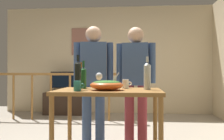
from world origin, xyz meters
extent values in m
cube|color=beige|center=(0.00, 2.63, 1.27)|extent=(5.03, 0.10, 2.55)
cube|color=#9B6453|center=(-0.59, 2.57, 1.72)|extent=(0.55, 0.03, 0.65)
cylinder|color=#9E6B33|center=(-1.86, 1.59, 0.46)|extent=(0.04, 0.04, 0.92)
cylinder|color=#9E6B33|center=(-1.46, 1.59, 0.46)|extent=(0.04, 0.04, 0.92)
cylinder|color=#9E6B33|center=(-1.06, 1.59, 0.46)|extent=(0.04, 0.04, 0.92)
cylinder|color=#9E6B33|center=(-0.66, 1.59, 0.46)|extent=(0.04, 0.04, 0.92)
cylinder|color=#9E6B33|center=(-0.26, 1.59, 0.46)|extent=(0.04, 0.04, 0.92)
cylinder|color=#9E6B33|center=(0.15, 1.59, 0.46)|extent=(0.04, 0.04, 0.92)
cylinder|color=#9E6B33|center=(0.55, 1.59, 0.46)|extent=(0.04, 0.04, 0.92)
cube|color=#9E6B33|center=(-0.86, 1.59, 0.94)|extent=(2.89, 0.07, 0.05)
cube|color=#9E6B33|center=(0.55, 1.59, 0.51)|extent=(0.10, 0.10, 1.02)
cube|color=#38281E|center=(-0.97, 2.28, 0.26)|extent=(0.90, 0.40, 0.51)
cube|color=black|center=(-0.97, 2.28, 0.52)|extent=(0.20, 0.12, 0.02)
cylinder|color=black|center=(-0.97, 2.28, 0.57)|extent=(0.03, 0.03, 0.08)
cube|color=black|center=(-0.97, 2.25, 0.80)|extent=(0.62, 0.06, 0.38)
cube|color=black|center=(-0.97, 2.22, 0.80)|extent=(0.57, 0.01, 0.34)
cube|color=#9E6B33|center=(0.39, -0.75, 0.78)|extent=(1.13, 0.76, 0.04)
cylinder|color=#9E6B33|center=(-0.14, -1.09, 0.38)|extent=(0.05, 0.05, 0.76)
cylinder|color=#9E6B33|center=(0.91, -1.09, 0.38)|extent=(0.05, 0.05, 0.76)
cylinder|color=#9E6B33|center=(-0.14, -0.40, 0.38)|extent=(0.05, 0.05, 0.76)
cylinder|color=#9E6B33|center=(0.91, -0.40, 0.38)|extent=(0.05, 0.05, 0.76)
ellipsoid|color=#DB5B23|center=(0.37, -0.83, 0.85)|extent=(0.35, 0.35, 0.10)
ellipsoid|color=#38702D|center=(0.37, -0.83, 0.88)|extent=(0.29, 0.29, 0.05)
cylinder|color=silver|center=(0.44, -0.83, 0.90)|extent=(0.13, 0.01, 0.18)
cylinder|color=silver|center=(0.24, -0.44, 0.80)|extent=(0.07, 0.07, 0.01)
cylinder|color=silver|center=(0.24, -0.44, 0.85)|extent=(0.01, 0.01, 0.10)
ellipsoid|color=silver|center=(0.24, -0.44, 0.94)|extent=(0.08, 0.08, 0.09)
cylinder|color=black|center=(0.05, -0.78, 0.94)|extent=(0.07, 0.07, 0.28)
cone|color=black|center=(0.05, -0.78, 1.10)|extent=(0.07, 0.07, 0.03)
cylinder|color=black|center=(0.05, -0.78, 1.14)|extent=(0.03, 0.03, 0.07)
cylinder|color=#1E5628|center=(0.08, -0.61, 0.91)|extent=(0.07, 0.07, 0.22)
cone|color=#1E5628|center=(0.08, -0.61, 1.03)|extent=(0.07, 0.07, 0.03)
cylinder|color=#1E5628|center=(0.08, -0.61, 1.08)|extent=(0.03, 0.03, 0.07)
cylinder|color=brown|center=(0.01, -0.44, 0.90)|extent=(0.07, 0.07, 0.21)
cone|color=brown|center=(0.01, -0.44, 1.02)|extent=(0.07, 0.07, 0.03)
cylinder|color=brown|center=(0.01, -0.44, 1.08)|extent=(0.03, 0.03, 0.07)
cylinder|color=silver|center=(0.80, -0.72, 0.93)|extent=(0.07, 0.07, 0.27)
cone|color=silver|center=(0.80, -0.72, 1.08)|extent=(0.07, 0.07, 0.03)
cylinder|color=silver|center=(0.80, -0.72, 1.13)|extent=(0.03, 0.03, 0.06)
cylinder|color=white|center=(0.56, -0.56, 0.85)|extent=(0.07, 0.07, 0.11)
torus|color=white|center=(0.61, -0.56, 0.86)|extent=(0.05, 0.01, 0.05)
cylinder|color=teal|center=(0.09, -0.99, 0.85)|extent=(0.07, 0.07, 0.10)
torus|color=teal|center=(0.14, -0.99, 0.86)|extent=(0.05, 0.01, 0.05)
cylinder|color=#3D5684|center=(0.18, 0.02, 0.41)|extent=(0.13, 0.13, 0.82)
cylinder|color=#3D5684|center=(0.00, -0.01, 0.41)|extent=(0.13, 0.13, 0.82)
cube|color=#3D5684|center=(0.09, 0.00, 1.11)|extent=(0.39, 0.27, 0.58)
cylinder|color=#3D5684|center=(0.32, 0.03, 1.12)|extent=(0.09, 0.09, 0.55)
cylinder|color=#3D5684|center=(-0.13, -0.03, 1.12)|extent=(0.09, 0.09, 0.55)
sphere|color=#D8A884|center=(0.09, 0.00, 1.51)|extent=(0.23, 0.23, 0.23)
cylinder|color=#9E3842|center=(0.77, -0.01, 0.40)|extent=(0.13, 0.13, 0.81)
cylinder|color=#9E3842|center=(0.59, 0.02, 0.40)|extent=(0.13, 0.13, 0.81)
cube|color=#3D5684|center=(0.68, 0.00, 1.10)|extent=(0.38, 0.27, 0.57)
cylinder|color=#3D5684|center=(0.90, -0.03, 1.11)|extent=(0.09, 0.09, 0.54)
cylinder|color=#3D5684|center=(0.46, 0.03, 1.11)|extent=(0.09, 0.09, 0.54)
sphere|color=#D8A884|center=(0.68, 0.00, 1.49)|extent=(0.22, 0.22, 0.22)
camera|label=1|loc=(0.67, -3.50, 1.00)|focal=40.72mm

